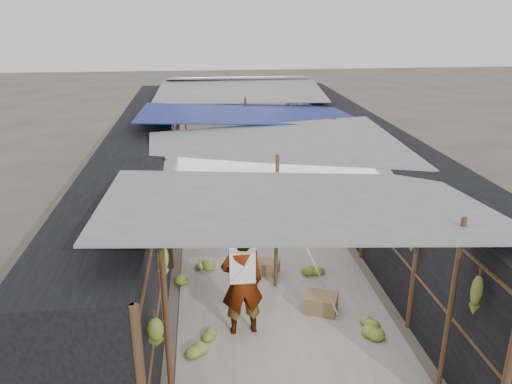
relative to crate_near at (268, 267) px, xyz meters
name	(u,v)px	position (x,y,z in m)	size (l,w,h in m)	color
aisle_slab	(255,216)	(0.08, 2.97, -0.12)	(3.60, 16.00, 0.02)	#9E998E
stall_left	(144,177)	(-2.62, 2.97, 1.02)	(1.40, 15.00, 2.30)	black
stall_right	(361,169)	(2.78, 2.97, 1.02)	(1.40, 15.00, 2.30)	black
crate_near	(268,267)	(0.00, 0.00, 0.00)	(0.44, 0.35, 0.27)	olive
crate_mid	(321,304)	(0.74, -1.45, 0.03)	(0.54, 0.43, 0.32)	olive
crate_back	(233,159)	(-0.16, 7.65, 0.02)	(0.49, 0.40, 0.31)	olive
black_basin	(285,165)	(1.54, 7.01, -0.05)	(0.55, 0.55, 0.17)	black
vendor_elderly	(242,282)	(-0.66, -1.86, 0.79)	(0.67, 0.44, 1.84)	silver
shopper_blue	(237,166)	(-0.20, 5.11, 0.56)	(0.67, 0.52, 1.39)	#202EA4
vendor_seated	(274,150)	(1.24, 7.51, 0.36)	(0.63, 0.36, 0.98)	#4C4842
market_canopy	(254,120)	(0.11, 3.31, 2.27)	(5.62, 15.20, 2.77)	brown
hanging_bananas	(257,151)	(0.15, 3.12, 1.54)	(3.96, 13.71, 0.83)	olive
floor_bananas	(245,212)	(-0.18, 2.89, 0.02)	(3.81, 9.59, 0.35)	#A9892B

